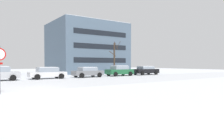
{
  "coord_description": "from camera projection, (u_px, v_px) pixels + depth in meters",
  "views": [
    {
      "loc": [
        -3.83,
        -15.31,
        1.83
      ],
      "look_at": [
        10.57,
        5.62,
        1.04
      ],
      "focal_mm": 33.01,
      "sensor_mm": 36.0,
      "label": 1
    }
  ],
  "objects": [
    {
      "name": "tree_far_right",
      "position": [
        114.0,
        58.0,
        33.94
      ],
      "size": [
        1.73,
        1.55,
        5.49
      ],
      "color": "#423326",
      "rests_on": "ground"
    },
    {
      "name": "ground_plane",
      "position": [
        36.0,
        89.0,
        14.83
      ],
      "size": [
        120.0,
        120.0,
        0.0
      ],
      "primitive_type": "plane",
      "color": "white"
    },
    {
      "name": "parked_car_white",
      "position": [
        48.0,
        73.0,
        24.75
      ],
      "size": [
        4.37,
        2.02,
        1.42
      ],
      "color": "white",
      "rests_on": "ground"
    },
    {
      "name": "parked_car_gray",
      "position": [
        88.0,
        72.0,
        27.67
      ],
      "size": [
        4.05,
        2.16,
        1.37
      ],
      "color": "slate",
      "rests_on": "ground"
    },
    {
      "name": "parked_car_green",
      "position": [
        120.0,
        71.0,
        30.68
      ],
      "size": [
        4.16,
        2.13,
        1.54
      ],
      "color": "#1E6038",
      "rests_on": "ground"
    },
    {
      "name": "building_far_right",
      "position": [
        87.0,
        48.0,
        41.87
      ],
      "size": [
        13.69,
        11.72,
        9.88
      ],
      "color": "slate",
      "rests_on": "ground"
    },
    {
      "name": "parked_car_black",
      "position": [
        146.0,
        70.0,
        33.7
      ],
      "size": [
        4.59,
        2.03,
        1.43
      ],
      "color": "black",
      "rests_on": "ground"
    },
    {
      "name": "road_surface",
      "position": [
        24.0,
        85.0,
        17.91
      ],
      "size": [
        80.0,
        9.48,
        0.0
      ],
      "color": "silver",
      "rests_on": "ground"
    }
  ]
}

